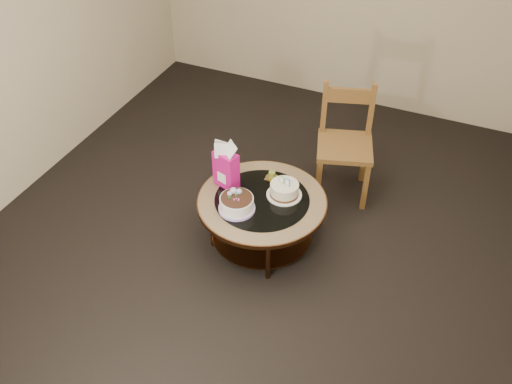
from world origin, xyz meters
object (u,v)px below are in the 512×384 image
at_px(coffee_table, 262,207).
at_px(cream_cake, 284,190).
at_px(gift_bag, 226,165).
at_px(decorated_cake, 237,204).
at_px(dining_chair, 345,143).

distance_m(coffee_table, cream_cake, 0.22).
relative_size(cream_cake, gift_bag, 0.70).
bearing_deg(coffee_table, cream_cake, 38.31).
height_order(coffee_table, decorated_cake, decorated_cake).
distance_m(cream_cake, gift_bag, 0.49).
distance_m(coffee_table, decorated_cake, 0.26).
xyz_separation_m(coffee_table, decorated_cake, (-0.13, -0.19, 0.13)).
distance_m(decorated_cake, dining_chair, 1.21).
height_order(coffee_table, gift_bag, gift_bag).
distance_m(coffee_table, gift_bag, 0.43).
height_order(decorated_cake, cream_cake, cream_cake).
relative_size(coffee_table, cream_cake, 3.68).
height_order(decorated_cake, gift_bag, gift_bag).
height_order(cream_cake, gift_bag, gift_bag).
bearing_deg(decorated_cake, cream_cake, 47.96).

